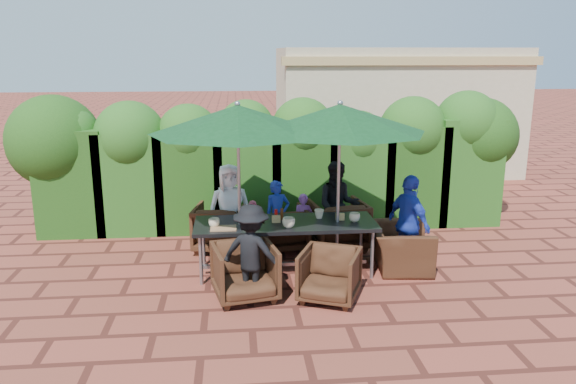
{
  "coord_description": "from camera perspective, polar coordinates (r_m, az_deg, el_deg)",
  "views": [
    {
      "loc": [
        -0.71,
        -7.52,
        3.08
      ],
      "look_at": [
        0.05,
        0.4,
        1.1
      ],
      "focal_mm": 35.0,
      "sensor_mm": 36.0,
      "label": 1
    }
  ],
  "objects": [
    {
      "name": "sauce_bottle",
      "position": [
        8.03,
        -0.62,
        -2.27
      ],
      "size": [
        0.04,
        0.04,
        0.17
      ],
      "primitive_type": "cylinder",
      "color": "#4C230C",
      "rests_on": "dining_table"
    },
    {
      "name": "chair_end_right",
      "position": [
        8.35,
        11.39,
        -4.88
      ],
      "size": [
        0.73,
        1.03,
        0.85
      ],
      "primitive_type": "imported",
      "rotation": [
        0.0,
        0.0,
        1.46
      ],
      "color": "black",
      "rests_on": "ground"
    },
    {
      "name": "cup_c",
      "position": [
        7.69,
        0.07,
        -3.13
      ],
      "size": [
        0.18,
        0.18,
        0.14
      ],
      "primitive_type": "imported",
      "color": "beige",
      "rests_on": "dining_table"
    },
    {
      "name": "cup_a",
      "position": [
        7.78,
        -7.51,
        -3.11
      ],
      "size": [
        0.16,
        0.16,
        0.12
      ],
      "primitive_type": "imported",
      "color": "beige",
      "rests_on": "dining_table"
    },
    {
      "name": "cup_d",
      "position": [
        8.13,
        3.18,
        -2.23
      ],
      "size": [
        0.14,
        0.14,
        0.13
      ],
      "primitive_type": "imported",
      "color": "beige",
      "rests_on": "dining_table"
    },
    {
      "name": "child_left",
      "position": [
        9.02,
        -3.58,
        -3.37
      ],
      "size": [
        0.34,
        0.31,
        0.8
      ],
      "primitive_type": "imported",
      "rotation": [
        0.0,
        0.0,
        -0.29
      ],
      "color": "#DF4E71",
      "rests_on": "ground"
    },
    {
      "name": "chair_near_left",
      "position": [
        7.25,
        -4.39,
        -7.83
      ],
      "size": [
        0.9,
        0.86,
        0.79
      ],
      "primitive_type": "imported",
      "rotation": [
        0.0,
        0.0,
        0.2
      ],
      "color": "black",
      "rests_on": "ground"
    },
    {
      "name": "child_right",
      "position": [
        8.99,
        1.56,
        -3.05
      ],
      "size": [
        0.4,
        0.36,
        0.91
      ],
      "primitive_type": "imported",
      "rotation": [
        0.0,
        0.0,
        -0.36
      ],
      "color": "#A350AE",
      "rests_on": "ground"
    },
    {
      "name": "pedestrian_c",
      "position": [
        12.61,
        13.25,
        3.78
      ],
      "size": [
        1.31,
        0.96,
        1.87
      ],
      "primitive_type": "imported",
      "rotation": [
        0.0,
        0.0,
        2.75
      ],
      "color": "gray",
      "rests_on": "ground"
    },
    {
      "name": "chair_far_right",
      "position": [
        9.07,
        5.11,
        -3.08
      ],
      "size": [
        0.95,
        0.91,
        0.86
      ],
      "primitive_type": "imported",
      "rotation": [
        0.0,
        0.0,
        3.3
      ],
      "color": "black",
      "rests_on": "ground"
    },
    {
      "name": "chair_far_mid",
      "position": [
        8.99,
        -0.51,
        -3.51
      ],
      "size": [
        0.83,
        0.79,
        0.76
      ],
      "primitive_type": "imported",
      "rotation": [
        0.0,
        0.0,
        3.29
      ],
      "color": "black",
      "rests_on": "ground"
    },
    {
      "name": "ketchup_bottle",
      "position": [
        7.99,
        -1.22,
        -2.37
      ],
      "size": [
        0.04,
        0.04,
        0.17
      ],
      "primitive_type": "cylinder",
      "color": "#B20C0A",
      "rests_on": "dining_table"
    },
    {
      "name": "adult_near_left",
      "position": [
        7.13,
        -3.71,
        -6.18
      ],
      "size": [
        0.88,
        0.66,
        1.26
      ],
      "primitive_type": "imported",
      "rotation": [
        0.0,
        0.0,
        2.73
      ],
      "color": "black",
      "rests_on": "ground"
    },
    {
      "name": "adult_far_right",
      "position": [
        8.96,
        5.09,
        -1.42
      ],
      "size": [
        0.73,
        0.5,
        1.42
      ],
      "primitive_type": "imported",
      "rotation": [
        0.0,
        0.0,
        -0.12
      ],
      "color": "black",
      "rests_on": "ground"
    },
    {
      "name": "chair_far_left",
      "position": [
        9.03,
        -6.92,
        -3.37
      ],
      "size": [
        0.91,
        0.87,
        0.81
      ],
      "primitive_type": "imported",
      "rotation": [
        0.0,
        0.0,
        2.96
      ],
      "color": "black",
      "rests_on": "ground"
    },
    {
      "name": "cup_b",
      "position": [
        8.05,
        -4.22,
        -2.44
      ],
      "size": [
        0.13,
        0.13,
        0.12
      ],
      "primitive_type": "imported",
      "color": "beige",
      "rests_on": "dining_table"
    },
    {
      "name": "umbrella_right",
      "position": [
        7.71,
        5.29,
        7.43
      ],
      "size": [
        2.4,
        2.4,
        2.46
      ],
      "color": "gray",
      "rests_on": "ground"
    },
    {
      "name": "pedestrian_b",
      "position": [
        12.44,
        9.47,
        3.52
      ],
      "size": [
        0.94,
        0.71,
        1.73
      ],
      "primitive_type": "imported",
      "rotation": [
        0.0,
        0.0,
        3.41
      ],
      "color": "#DF4E71",
      "rests_on": "ground"
    },
    {
      "name": "adult_far_left",
      "position": [
        8.86,
        -5.93,
        -1.67
      ],
      "size": [
        0.76,
        0.53,
        1.41
      ],
      "primitive_type": "imported",
      "rotation": [
        0.0,
        0.0,
        0.18
      ],
      "color": "white",
      "rests_on": "ground"
    },
    {
      "name": "adult_end_right",
      "position": [
        8.22,
        12.19,
        -3.15
      ],
      "size": [
        0.7,
        0.93,
        1.41
      ],
      "primitive_type": "imported",
      "rotation": [
        0.0,
        0.0,
        1.97
      ],
      "color": "#2038B2",
      "rests_on": "ground"
    },
    {
      "name": "chair_near_right",
      "position": [
        7.21,
        4.23,
        -8.19
      ],
      "size": [
        0.92,
        0.89,
        0.73
      ],
      "primitive_type": "imported",
      "rotation": [
        0.0,
        0.0,
        -0.4
      ],
      "color": "black",
      "rests_on": "ground"
    },
    {
      "name": "ground",
      "position": [
        8.16,
        -0.11,
        -8.22
      ],
      "size": [
        80.0,
        80.0,
        0.0
      ],
      "primitive_type": "plane",
      "color": "brown",
      "rests_on": "ground"
    },
    {
      "name": "serving_tray",
      "position": [
        7.7,
        -6.58,
        -3.67
      ],
      "size": [
        0.35,
        0.25,
        0.02
      ],
      "primitive_type": "cube",
      "color": "#966C48",
      "rests_on": "dining_table"
    },
    {
      "name": "umbrella_left",
      "position": [
        7.58,
        -5.13,
        7.33
      ],
      "size": [
        2.4,
        2.4,
        2.46
      ],
      "color": "gray",
      "rests_on": "ground"
    },
    {
      "name": "number_block_right",
      "position": [
        8.07,
        5.31,
        -2.51
      ],
      "size": [
        0.12,
        0.06,
        0.1
      ],
      "primitive_type": "cube",
      "color": "tan",
      "rests_on": "dining_table"
    },
    {
      "name": "pedestrian_a",
      "position": [
        12.14,
        6.87,
        3.31
      ],
      "size": [
        1.69,
        1.25,
        1.72
      ],
      "primitive_type": "imported",
      "rotation": [
        0.0,
        0.0,
        2.66
      ],
      "color": "#268B4A",
      "rests_on": "ground"
    },
    {
      "name": "hedge_wall",
      "position": [
        10.02,
        -1.79,
        3.82
      ],
      "size": [
        9.1,
        1.6,
        2.43
      ],
      "color": "#173C10",
      "rests_on": "ground"
    },
    {
      "name": "number_block_left",
      "position": [
        7.93,
        -1.22,
        -2.76
      ],
      "size": [
        0.12,
        0.06,
        0.1
      ],
      "primitive_type": "cube",
      "color": "tan",
      "rests_on": "dining_table"
    },
    {
      "name": "adult_far_mid",
      "position": [
        8.93,
        -1.07,
        -2.41
      ],
      "size": [
        0.48,
        0.43,
        1.13
      ],
      "primitive_type": "imported",
      "rotation": [
        0.0,
        0.0,
        0.28
      ],
      "color": "#2038B2",
      "rests_on": "ground"
    },
    {
      "name": "building",
      "position": [
        15.18,
        10.73,
        8.15
      ],
      "size": [
        6.2,
        3.08,
        3.2
      ],
      "color": "beige",
      "rests_on": "ground"
    },
    {
      "name": "cup_e",
      "position": [
        8.02,
        6.78,
        -2.57
      ],
      "size": [
        0.16,
        0.16,
        0.12
      ],
      "primitive_type": "imported",
      "color": "beige",
      "rests_on": "dining_table"
    },
    {
      "name": "dining_table",
      "position": [
        7.97,
        -0.26,
        -3.58
      ],
      "size": [
        2.57,
        0.9,
        0.75
      ],
      "color": "black",
      "rests_on": "ground"
    }
  ]
}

